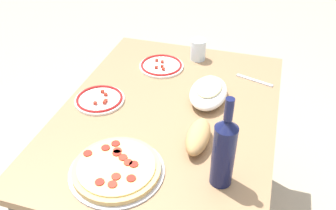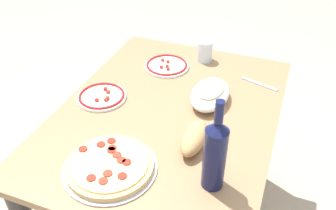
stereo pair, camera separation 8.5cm
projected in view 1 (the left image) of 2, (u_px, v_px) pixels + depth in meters
name	position (u px, v px, depth m)	size (l,w,h in m)	color
dining_table	(168.00, 138.00, 1.52)	(1.13, 0.84, 0.75)	#93704C
pepperoni_pizza	(117.00, 169.00, 1.16)	(0.31, 0.31, 0.03)	#B7B7BC
baked_pasta_dish	(209.00, 91.00, 1.47)	(0.24, 0.15, 0.08)	white
wine_bottle	(224.00, 151.00, 1.06)	(0.07, 0.07, 0.32)	#141942
water_glass	(198.00, 50.00, 1.74)	(0.07, 0.07, 0.10)	silver
side_plate_near	(161.00, 66.00, 1.70)	(0.21, 0.21, 0.02)	white
side_plate_far	(100.00, 99.00, 1.48)	(0.20, 0.20, 0.02)	white
bread_loaf	(198.00, 136.00, 1.26)	(0.19, 0.08, 0.07)	tan
fork_left	(255.00, 80.00, 1.61)	(0.17, 0.02, 0.01)	#B7B7BC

